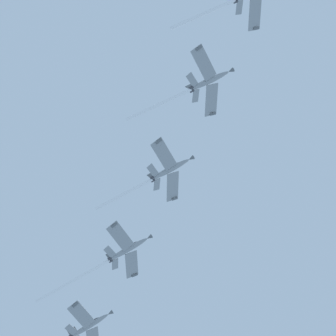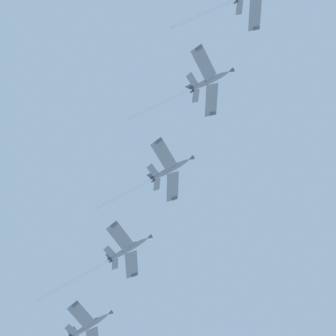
% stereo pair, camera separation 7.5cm
% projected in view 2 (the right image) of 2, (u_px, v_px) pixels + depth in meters
% --- Properties ---
extents(jet_second, '(18.98, 26.71, 17.02)m').
position_uv_depth(jet_second, '(199.00, 86.00, 134.51)').
color(jet_second, gray).
extents(jet_third, '(18.94, 24.72, 16.54)m').
position_uv_depth(jet_third, '(160.00, 175.00, 139.41)').
color(jet_third, gray).
extents(jet_fourth, '(19.11, 29.61, 17.93)m').
position_uv_depth(jet_fourth, '(116.00, 256.00, 143.02)').
color(jet_fourth, gray).
extents(jet_fifth, '(18.99, 25.16, 16.42)m').
position_uv_depth(jet_fifth, '(82.00, 330.00, 147.48)').
color(jet_fifth, gray).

